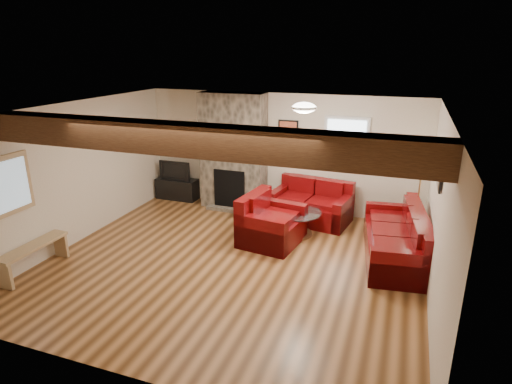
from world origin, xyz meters
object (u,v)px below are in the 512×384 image
floor_lamp (422,166)px  coffee_table (296,223)px  sofa_three (395,235)px  armchair_red (272,219)px  loveseat (311,202)px  tv_cabinet (177,189)px  television (176,170)px

floor_lamp → coffee_table: bearing=-164.2°
sofa_three → armchair_red: bearing=-95.2°
sofa_three → loveseat: bearing=-131.7°
armchair_red → coffee_table: armchair_red is taller
coffee_table → tv_cabinet: (-3.13, 1.05, 0.01)m
loveseat → coffee_table: loveseat is taller
armchair_red → television: (-2.81, 1.53, 0.26)m
sofa_three → tv_cabinet: sofa_three is taller
sofa_three → loveseat: sofa_three is taller
armchair_red → floor_lamp: (2.44, 1.08, 0.93)m
loveseat → armchair_red: size_ratio=1.42×
sofa_three → tv_cabinet: bearing=-114.0°
armchair_red → coffee_table: bearing=-25.7°
tv_cabinet → television: 0.46m
sofa_three → tv_cabinet: size_ratio=2.26×
sofa_three → tv_cabinet: (-4.93, 1.44, -0.18)m
armchair_red → television: bearing=69.2°
loveseat → coffee_table: size_ratio=1.64×
armchair_red → television: television is taller
tv_cabinet → floor_lamp: size_ratio=0.60×
television → floor_lamp: (5.25, -0.45, 0.68)m
tv_cabinet → floor_lamp: floor_lamp is taller
loveseat → tv_cabinet: size_ratio=1.62×
coffee_table → tv_cabinet: coffee_table is taller
loveseat → tv_cabinet: loveseat is taller
armchair_red → tv_cabinet: size_ratio=1.14×
coffee_table → television: bearing=161.4°
sofa_three → television: television is taller
coffee_table → loveseat: bearing=81.6°
tv_cabinet → television: (0.00, 0.00, 0.46)m
floor_lamp → loveseat: bearing=175.6°
tv_cabinet → sofa_three: bearing=-16.3°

